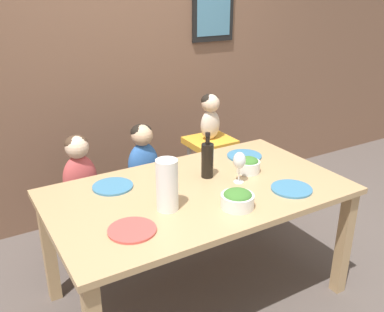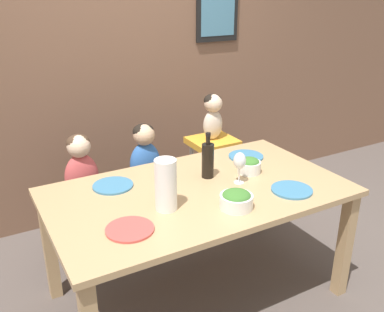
# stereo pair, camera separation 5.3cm
# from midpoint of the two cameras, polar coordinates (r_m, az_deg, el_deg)

# --- Properties ---
(ground_plane) EXTENTS (14.00, 14.00, 0.00)m
(ground_plane) POSITION_cam_midpoint_polar(r_m,az_deg,el_deg) (2.86, 1.31, -17.78)
(ground_plane) COLOR #564C47
(wall_back) EXTENTS (10.00, 0.09, 2.70)m
(wall_back) POSITION_cam_midpoint_polar(r_m,az_deg,el_deg) (3.44, -10.04, 13.65)
(wall_back) COLOR brown
(wall_back) RESTS_ON ground_plane
(dining_table) EXTENTS (1.70, 0.97, 0.74)m
(dining_table) POSITION_cam_midpoint_polar(r_m,az_deg,el_deg) (2.50, 1.43, -6.27)
(dining_table) COLOR tan
(dining_table) RESTS_ON ground_plane
(chair_far_left) EXTENTS (0.40, 0.37, 0.46)m
(chair_far_left) POSITION_cam_midpoint_polar(r_m,az_deg,el_deg) (3.06, -13.55, -6.89)
(chair_far_left) COLOR silver
(chair_far_left) RESTS_ON ground_plane
(chair_far_center) EXTENTS (0.40, 0.37, 0.46)m
(chair_far_center) POSITION_cam_midpoint_polar(r_m,az_deg,el_deg) (3.19, -5.60, -5.08)
(chair_far_center) COLOR silver
(chair_far_center) RESTS_ON ground_plane
(chair_right_highchair) EXTENTS (0.34, 0.31, 0.72)m
(chair_right_highchair) POSITION_cam_midpoint_polar(r_m,az_deg,el_deg) (3.36, 3.15, -0.39)
(chair_right_highchair) COLOR silver
(chair_right_highchair) RESTS_ON ground_plane
(person_child_left) EXTENTS (0.23, 0.16, 0.47)m
(person_child_left) POSITION_cam_midpoint_polar(r_m,az_deg,el_deg) (2.92, -14.12, -1.31)
(person_child_left) COLOR #C64C4C
(person_child_left) RESTS_ON chair_far_left
(person_child_center) EXTENTS (0.23, 0.16, 0.47)m
(person_child_center) POSITION_cam_midpoint_polar(r_m,az_deg,el_deg) (3.06, -5.83, 0.33)
(person_child_center) COLOR #3366B2
(person_child_center) RESTS_ON chair_far_center
(person_baby_right) EXTENTS (0.16, 0.14, 0.35)m
(person_baby_right) POSITION_cam_midpoint_polar(r_m,az_deg,el_deg) (3.24, 3.27, 5.78)
(person_baby_right) COLOR beige
(person_baby_right) RESTS_ON chair_right_highchair
(wine_bottle) EXTENTS (0.07, 0.07, 0.28)m
(wine_bottle) POSITION_cam_midpoint_polar(r_m,az_deg,el_deg) (2.57, 2.71, -0.47)
(wine_bottle) COLOR black
(wine_bottle) RESTS_ON dining_table
(paper_towel_roll) EXTENTS (0.11, 0.11, 0.28)m
(paper_towel_roll) POSITION_cam_midpoint_polar(r_m,az_deg,el_deg) (2.19, -2.82, -3.87)
(paper_towel_roll) COLOR white
(paper_towel_roll) RESTS_ON dining_table
(wine_glass_near) EXTENTS (0.07, 0.07, 0.19)m
(wine_glass_near) POSITION_cam_midpoint_polar(r_m,az_deg,el_deg) (2.50, 6.98, -0.72)
(wine_glass_near) COLOR white
(wine_glass_near) RESTS_ON dining_table
(salad_bowl_large) EXTENTS (0.18, 0.18, 0.10)m
(salad_bowl_large) POSITION_cam_midpoint_polar(r_m,az_deg,el_deg) (2.26, 6.61, -5.77)
(salad_bowl_large) COLOR white
(salad_bowl_large) RESTS_ON dining_table
(salad_bowl_small) EXTENTS (0.14, 0.14, 0.10)m
(salad_bowl_small) POSITION_cam_midpoint_polar(r_m,az_deg,el_deg) (2.68, 8.20, -1.23)
(salad_bowl_small) COLOR white
(salad_bowl_small) RESTS_ON dining_table
(dinner_plate_front_left) EXTENTS (0.23, 0.23, 0.01)m
(dinner_plate_front_left) POSITION_cam_midpoint_polar(r_m,az_deg,el_deg) (2.09, -7.57, -9.67)
(dinner_plate_front_left) COLOR #D14C47
(dinner_plate_front_left) RESTS_ON dining_table
(dinner_plate_back_left) EXTENTS (0.23, 0.23, 0.01)m
(dinner_plate_back_left) POSITION_cam_midpoint_polar(r_m,az_deg,el_deg) (2.52, -9.90, -3.91)
(dinner_plate_back_left) COLOR teal
(dinner_plate_back_left) RESTS_ON dining_table
(dinner_plate_back_right) EXTENTS (0.23, 0.23, 0.01)m
(dinner_plate_back_right) POSITION_cam_midpoint_polar(r_m,az_deg,el_deg) (2.92, 7.72, -0.05)
(dinner_plate_back_right) COLOR teal
(dinner_plate_back_right) RESTS_ON dining_table
(dinner_plate_front_right) EXTENTS (0.23, 0.23, 0.01)m
(dinner_plate_front_right) POSITION_cam_midpoint_polar(r_m,az_deg,el_deg) (2.51, 13.75, -4.41)
(dinner_plate_front_right) COLOR teal
(dinner_plate_front_right) RESTS_ON dining_table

